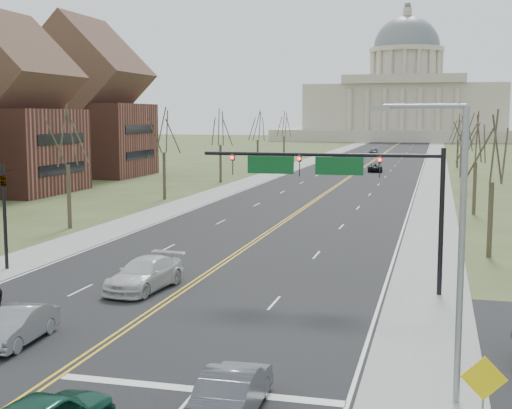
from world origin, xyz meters
The scene contains 31 objects.
ground centered at (0.00, 0.00, 0.00)m, with size 600.00×600.00×0.00m, color #424E27.
road centered at (0.00, 110.00, 0.01)m, with size 20.00×380.00×0.01m, color black.
cross_road centered at (0.00, 6.00, 0.01)m, with size 120.00×14.00×0.01m, color black.
sidewalk_left centered at (-12.00, 110.00, 0.01)m, with size 4.00×380.00×0.03m, color gray.
sidewalk_right centered at (12.00, 110.00, 0.01)m, with size 4.00×380.00×0.03m, color gray.
center_line centered at (0.00, 110.00, 0.01)m, with size 0.42×380.00×0.01m, color gold.
edge_line_left centered at (-9.80, 110.00, 0.01)m, with size 0.15×380.00×0.01m, color silver.
edge_line_right centered at (9.80, 110.00, 0.01)m, with size 0.15×380.00×0.01m, color silver.
stop_bar centered at (5.00, -1.00, 0.01)m, with size 9.50×0.50×0.01m, color silver.
capitol centered at (0.00, 249.91, 14.20)m, with size 90.00×60.00×50.00m.
signal_mast centered at (7.45, 13.50, 5.76)m, with size 12.12×0.44×7.20m.
signal_left centered at (-11.50, 13.50, 3.71)m, with size 0.32×0.36×6.00m.
street_light centered at (12.74, 0.00, 5.23)m, with size 2.90×0.25×9.07m.
warn_sign centered at (13.50, -4.02, 2.02)m, with size 1.13×0.07×2.87m.
tree_r_0 centered at (15.50, 24.00, 6.55)m, with size 3.74×3.74×8.50m.
tree_l_0 centered at (-15.50, 28.00, 6.94)m, with size 3.96×3.96×9.00m.
tree_r_1 centered at (15.50, 44.00, 6.55)m, with size 3.74×3.74×8.50m.
tree_l_1 centered at (-15.50, 48.00, 6.94)m, with size 3.96×3.96×9.00m.
tree_r_2 centered at (15.50, 64.00, 6.55)m, with size 3.74×3.74×8.50m.
tree_l_2 centered at (-15.50, 68.00, 6.94)m, with size 3.96×3.96×9.00m.
tree_r_3 centered at (15.50, 84.00, 6.55)m, with size 3.74×3.74×8.50m.
tree_l_3 centered at (-15.50, 88.00, 6.94)m, with size 3.96×3.96×9.00m.
tree_r_4 centered at (15.50, 104.00, 6.55)m, with size 3.74×3.74×8.50m.
tree_l_4 centered at (-15.50, 108.00, 6.94)m, with size 3.96×3.96×9.00m.
bldg_left_mid centered at (-36.00, 50.00, 8.54)m, with size 15.10×14.28×20.75m.
bldg_left_far centered at (-38.00, 74.00, 9.54)m, with size 17.10×14.28×23.25m.
car_nb_outer_lead centered at (6.61, -2.45, 0.74)m, with size 1.54×4.42×1.45m, color #494A50.
car_sb_inner_lead centered at (-3.25, 1.76, 0.70)m, with size 1.47×4.20×1.38m, color gray.
car_sb_inner_second centered at (-1.92, 10.95, 0.80)m, with size 2.21×5.43×1.58m, color silver.
car_far_nb centered at (2.73, 91.27, 0.68)m, with size 2.20×4.78×1.33m, color black.
car_far_sb centered at (-1.81, 140.66, 0.81)m, with size 1.89×4.69×1.60m, color #434449.
Camera 1 is at (12.22, -21.75, 8.71)m, focal length 50.00 mm.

